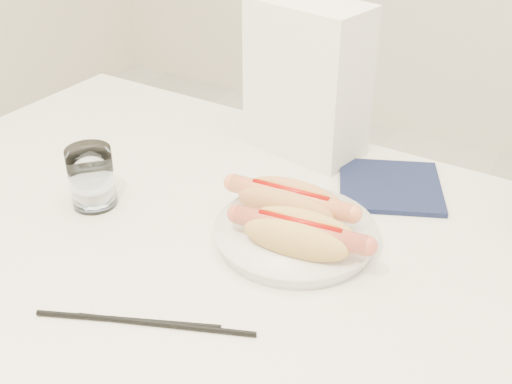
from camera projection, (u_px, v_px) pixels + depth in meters
The scene contains 9 objects.
table at pixel (225, 293), 0.86m from camera, with size 1.20×0.80×0.75m.
plate at pixel (296, 235), 0.85m from camera, with size 0.21×0.21×0.02m, color white.
hotdog_left at pixel (290, 202), 0.86m from camera, with size 0.18×0.08×0.05m.
hotdog_right at pixel (299, 234), 0.80m from camera, with size 0.18×0.09×0.05m.
water_glass at pixel (91, 177), 0.91m from camera, with size 0.06×0.06×0.09m, color white.
chopstick_near at pixel (166, 325), 0.71m from camera, with size 0.01×0.01×0.20m, color black.
chopstick_far at pixel (128, 320), 0.72m from camera, with size 0.01×0.01×0.21m, color black.
napkin_box at pixel (307, 79), 1.02m from camera, with size 0.19×0.10×0.25m, color white.
navy_napkin at pixel (390, 186), 0.97m from camera, with size 0.15×0.15×0.01m, color #111837.
Camera 1 is at (0.39, -0.54, 1.25)m, focal length 44.78 mm.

